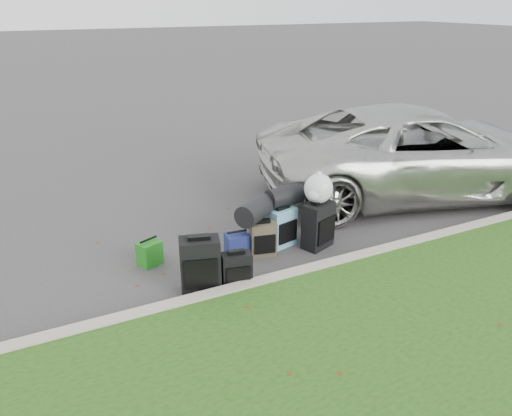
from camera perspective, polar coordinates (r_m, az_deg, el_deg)
name	(u,v)px	position (r m, az deg, el deg)	size (l,w,h in m)	color
ground	(268,246)	(7.26, 1.41, -4.42)	(120.00, 120.00, 0.00)	#383535
curb	(305,273)	(6.47, 5.59, -7.43)	(120.00, 0.18, 0.15)	#9E937F
suv	(419,151)	(9.47, 18.14, 6.18)	(2.64, 5.72, 1.59)	#B7B7B2
suitcase_small_black	(237,270)	(6.20, -2.22, -7.13)	(0.37, 0.20, 0.46)	black
suitcase_large_black_left	(200,265)	(6.11, -6.39, -6.49)	(0.48, 0.29, 0.70)	black
suitcase_olive	(263,239)	(6.93, 0.79, -3.56)	(0.36, 0.22, 0.49)	#373223
suitcase_teal	(282,227)	(7.19, 2.96, -2.21)	(0.40, 0.24, 0.57)	teal
suitcase_large_black_right	(318,225)	(7.17, 7.11, -1.96)	(0.45, 0.27, 0.67)	black
tote_green	(150,253)	(6.88, -12.07, -5.06)	(0.29, 0.23, 0.33)	#1F7B1B
tote_navy	(237,245)	(6.94, -2.17, -4.26)	(0.31, 0.24, 0.33)	navy
duffel_left	(255,211)	(6.81, -0.10, -0.29)	(0.31, 0.31, 0.58)	black
duffel_right	(284,196)	(7.13, 3.24, 1.34)	(0.29, 0.29, 0.52)	black
trash_bag	(319,188)	(7.01, 7.16, 2.23)	(0.41, 0.41, 0.41)	white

